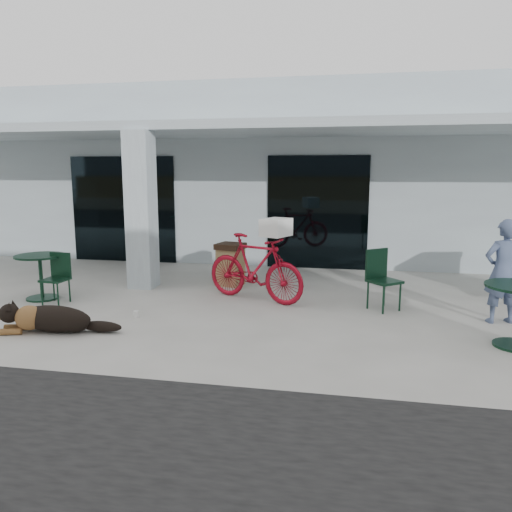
% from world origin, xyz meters
% --- Properties ---
extents(ground, '(80.00, 80.00, 0.00)m').
position_xyz_m(ground, '(0.00, 0.00, 0.00)').
color(ground, beige).
rests_on(ground, ground).
extents(building, '(22.00, 7.00, 4.50)m').
position_xyz_m(building, '(0.00, 8.50, 2.25)').
color(building, silver).
rests_on(building, ground).
extents(storefront_glass_left, '(2.80, 0.06, 2.70)m').
position_xyz_m(storefront_glass_left, '(-3.20, 4.98, 1.35)').
color(storefront_glass_left, black).
rests_on(storefront_glass_left, ground).
extents(storefront_glass_right, '(2.40, 0.06, 2.70)m').
position_xyz_m(storefront_glass_right, '(1.80, 4.98, 1.35)').
color(storefront_glass_right, black).
rests_on(storefront_glass_right, ground).
extents(column, '(0.50, 0.50, 3.12)m').
position_xyz_m(column, '(-1.50, 2.30, 1.56)').
color(column, silver).
rests_on(column, ground).
extents(overhang, '(22.00, 2.80, 0.18)m').
position_xyz_m(overhang, '(0.00, 3.60, 3.21)').
color(overhang, silver).
rests_on(overhang, column).
extents(bicycle, '(2.09, 1.32, 1.22)m').
position_xyz_m(bicycle, '(0.93, 1.69, 0.61)').
color(bicycle, maroon).
rests_on(bicycle, ground).
extents(laundry_basket, '(0.56, 0.63, 0.31)m').
position_xyz_m(laundry_basket, '(1.35, 1.52, 1.37)').
color(laundry_basket, white).
rests_on(laundry_basket, bicycle).
extents(dog, '(1.44, 0.83, 0.45)m').
position_xyz_m(dog, '(-1.62, -0.66, 0.23)').
color(dog, black).
rests_on(dog, ground).
extents(cup_near_dog, '(0.10, 0.10, 0.11)m').
position_xyz_m(cup_near_dog, '(-0.74, 0.26, 0.05)').
color(cup_near_dog, white).
rests_on(cup_near_dog, ground).
extents(cafe_table_near, '(1.00, 1.00, 0.83)m').
position_xyz_m(cafe_table_near, '(-2.95, 1.03, 0.41)').
color(cafe_table_near, '#123421').
rests_on(cafe_table_near, ground).
extents(cafe_chair_near, '(0.44, 0.47, 0.90)m').
position_xyz_m(cafe_chair_near, '(-2.50, 0.77, 0.45)').
color(cafe_chair_near, '#123421').
rests_on(cafe_chair_near, ground).
extents(cafe_chair_far_a, '(0.68, 0.69, 1.03)m').
position_xyz_m(cafe_chair_far_a, '(3.21, 1.50, 0.51)').
color(cafe_chair_far_a, '#123421').
rests_on(cafe_chair_far_a, ground).
extents(person, '(0.68, 0.54, 1.63)m').
position_xyz_m(person, '(4.95, 1.12, 0.81)').
color(person, '#475577').
rests_on(person, ground).
extents(trash_receptacle, '(0.62, 0.62, 0.87)m').
position_xyz_m(trash_receptacle, '(0.20, 2.80, 0.44)').
color(trash_receptacle, olive).
rests_on(trash_receptacle, ground).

